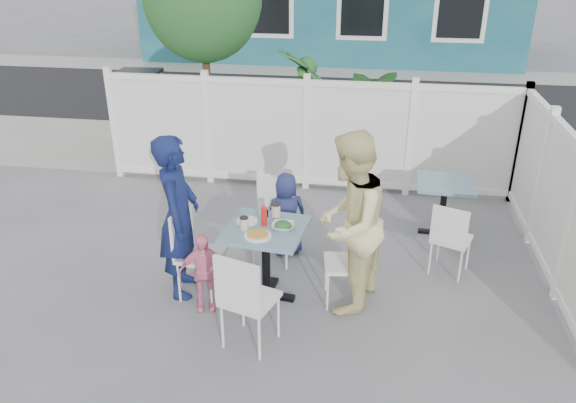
# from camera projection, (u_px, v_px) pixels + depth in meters

# --- Properties ---
(ground) EXTENTS (80.00, 80.00, 0.00)m
(ground) POSITION_uv_depth(u_px,v_px,m) (268.00, 272.00, 6.19)
(ground) COLOR slate
(near_sidewalk) EXTENTS (24.00, 2.60, 0.01)m
(near_sidewalk) POSITION_uv_depth(u_px,v_px,m) (311.00, 154.00, 9.59)
(near_sidewalk) COLOR gray
(near_sidewalk) RESTS_ON ground
(street) EXTENTS (24.00, 5.00, 0.01)m
(street) POSITION_uv_depth(u_px,v_px,m) (330.00, 100.00, 12.90)
(street) COLOR black
(street) RESTS_ON ground
(far_sidewalk) EXTENTS (24.00, 1.60, 0.01)m
(far_sidewalk) POSITION_uv_depth(u_px,v_px,m) (341.00, 71.00, 15.67)
(far_sidewalk) COLOR gray
(far_sidewalk) RESTS_ON ground
(fence_back) EXTENTS (5.86, 0.08, 1.60)m
(fence_back) POSITION_uv_depth(u_px,v_px,m) (306.00, 137.00, 7.99)
(fence_back) COLOR white
(fence_back) RESTS_ON ground
(fence_right) EXTENTS (0.08, 3.66, 1.60)m
(fence_right) POSITION_uv_depth(u_px,v_px,m) (555.00, 204.00, 5.96)
(fence_right) COLOR white
(fence_right) RESTS_ON ground
(utility_cabinet) EXTENTS (0.70, 0.52, 1.23)m
(utility_cabinet) POSITION_uv_depth(u_px,v_px,m) (143.00, 109.00, 9.95)
(utility_cabinet) COLOR gold
(utility_cabinet) RESTS_ON ground
(potted_shrub_a) EXTENTS (1.32, 1.32, 1.89)m
(potted_shrub_a) POSITION_uv_depth(u_px,v_px,m) (304.00, 112.00, 8.57)
(potted_shrub_a) COLOR #1D5328
(potted_shrub_a) RESTS_ON ground
(potted_shrub_b) EXTENTS (1.45, 1.29, 1.50)m
(potted_shrub_b) POSITION_uv_depth(u_px,v_px,m) (388.00, 130.00, 8.37)
(potted_shrub_b) COLOR #1D5328
(potted_shrub_b) RESTS_ON ground
(main_table) EXTENTS (0.83, 0.83, 0.80)m
(main_table) POSITION_uv_depth(u_px,v_px,m) (266.00, 244.00, 5.52)
(main_table) COLOR #3C5C77
(main_table) RESTS_ON ground
(spare_table) EXTENTS (0.69, 0.69, 0.71)m
(spare_table) POSITION_uv_depth(u_px,v_px,m) (444.00, 194.00, 6.77)
(spare_table) COLOR #3C5C77
(spare_table) RESTS_ON ground
(chair_left) EXTENTS (0.47, 0.48, 0.95)m
(chair_left) POSITION_uv_depth(u_px,v_px,m) (193.00, 246.00, 5.60)
(chair_left) COLOR white
(chair_left) RESTS_ON ground
(chair_right) EXTENTS (0.44, 0.45, 0.88)m
(chair_right) POSITION_uv_depth(u_px,v_px,m) (352.00, 256.00, 5.50)
(chair_right) COLOR white
(chair_right) RESTS_ON ground
(chair_back) EXTENTS (0.43, 0.41, 0.94)m
(chair_back) POSITION_uv_depth(u_px,v_px,m) (274.00, 214.00, 6.28)
(chair_back) COLOR white
(chair_back) RESTS_ON ground
(chair_near) EXTENTS (0.54, 0.53, 0.96)m
(chair_near) POSITION_uv_depth(u_px,v_px,m) (245.00, 295.00, 4.82)
(chair_near) COLOR white
(chair_near) RESTS_ON ground
(chair_spare) EXTENTS (0.49, 0.48, 0.84)m
(chair_spare) POSITION_uv_depth(u_px,v_px,m) (450.00, 235.00, 5.95)
(chair_spare) COLOR white
(chair_spare) RESTS_ON ground
(man) EXTENTS (0.50, 0.67, 1.69)m
(man) POSITION_uv_depth(u_px,v_px,m) (179.00, 217.00, 5.54)
(man) COLOR #111A48
(man) RESTS_ON ground
(woman) EXTENTS (0.89, 1.02, 1.80)m
(woman) POSITION_uv_depth(u_px,v_px,m) (349.00, 224.00, 5.29)
(woman) COLOR #E9CD4C
(woman) RESTS_ON ground
(boy) EXTENTS (0.57, 0.48, 0.99)m
(boy) POSITION_uv_depth(u_px,v_px,m) (286.00, 214.00, 6.39)
(boy) COLOR navy
(boy) RESTS_ON ground
(toddler) EXTENTS (0.52, 0.32, 0.82)m
(toddler) POSITION_uv_depth(u_px,v_px,m) (203.00, 272.00, 5.43)
(toddler) COLOR pink
(toddler) RESTS_ON ground
(plate_main) EXTENTS (0.26, 0.26, 0.02)m
(plate_main) POSITION_uv_depth(u_px,v_px,m) (258.00, 236.00, 5.28)
(plate_main) COLOR white
(plate_main) RESTS_ON main_table
(plate_side) EXTENTS (0.22, 0.22, 0.01)m
(plate_side) POSITION_uv_depth(u_px,v_px,m) (247.00, 221.00, 5.55)
(plate_side) COLOR white
(plate_side) RESTS_ON main_table
(salad_bowl) EXTENTS (0.22, 0.22, 0.05)m
(salad_bowl) POSITION_uv_depth(u_px,v_px,m) (283.00, 226.00, 5.41)
(salad_bowl) COLOR white
(salad_bowl) RESTS_ON main_table
(coffee_cup_a) EXTENTS (0.08, 0.08, 0.12)m
(coffee_cup_a) POSITION_uv_depth(u_px,v_px,m) (244.00, 224.00, 5.38)
(coffee_cup_a) COLOR beige
(coffee_cup_a) RESTS_ON main_table
(coffee_cup_b) EXTENTS (0.09, 0.09, 0.13)m
(coffee_cup_b) POSITION_uv_depth(u_px,v_px,m) (276.00, 211.00, 5.63)
(coffee_cup_b) COLOR beige
(coffee_cup_b) RESTS_ON main_table
(ketchup_bottle) EXTENTS (0.06, 0.06, 0.19)m
(ketchup_bottle) POSITION_uv_depth(u_px,v_px,m) (264.00, 217.00, 5.45)
(ketchup_bottle) COLOR red
(ketchup_bottle) RESTS_ON main_table
(salt_shaker) EXTENTS (0.03, 0.03, 0.06)m
(salt_shaker) POSITION_uv_depth(u_px,v_px,m) (261.00, 214.00, 5.64)
(salt_shaker) COLOR white
(salt_shaker) RESTS_ON main_table
(pepper_shaker) EXTENTS (0.03, 0.03, 0.07)m
(pepper_shaker) POSITION_uv_depth(u_px,v_px,m) (267.00, 213.00, 5.65)
(pepper_shaker) COLOR black
(pepper_shaker) RESTS_ON main_table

